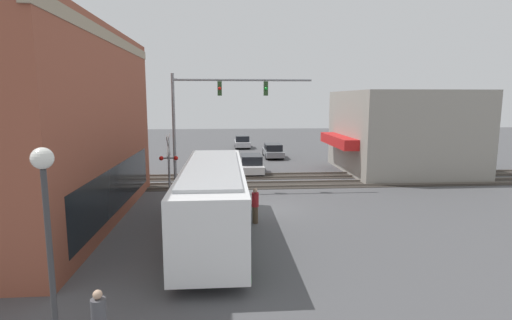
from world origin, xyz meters
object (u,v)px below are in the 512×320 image
Objects in this scene: city_bus at (213,197)px; parked_car_grey at (273,151)px; parked_car_silver at (242,142)px; streetlamp at (49,245)px; pedestrian_near_bus at (255,205)px; parked_car_white at (251,164)px; crossing_signal at (169,158)px.

city_bus reaches higher than parked_car_grey.
parked_car_silver is at bearing 18.21° from parked_car_grey.
parked_car_grey is at bearing -14.66° from streetlamp.
pedestrian_near_bus reaches higher than parked_car_grey.
parked_car_silver is at bearing -7.88° from streetlamp.
streetlamp reaches higher than parked_car_grey.
parked_car_silver reaches higher than parked_car_white.
parked_car_white is (6.90, -5.60, -1.59)m from crossing_signal.
parked_car_white is (23.82, -5.65, -2.28)m from streetlamp.
parked_car_white is at bearing -9.74° from city_bus.
crossing_signal is at bearing 37.73° from pedestrian_near_bus.
crossing_signal is at bearing 166.82° from parked_car_silver.
streetlamp reaches higher than crossing_signal.
parked_car_silver is 30.33m from pedestrian_near_bus.
streetlamp reaches higher than pedestrian_near_bus.
crossing_signal is 0.86× the size of parked_car_silver.
crossing_signal reaches higher than parked_car_silver.
parked_car_white is 17.02m from parked_car_silver.
parked_car_white is at bearing 180.00° from parked_car_silver.
parked_car_silver reaches higher than parked_car_grey.
city_bus is 15.41m from parked_car_white.
crossing_signal is (8.25, 3.00, 0.52)m from city_bus.
parked_car_white is 1.10× the size of parked_car_silver.
pedestrian_near_bus is (-30.32, 0.65, 0.18)m from parked_car_silver.
streetlamp is 11.84m from pedestrian_near_bus.
city_bus is 2.25× the size of streetlamp.
parked_car_white is 13.32m from pedestrian_near_bus.
crossing_signal is 24.62m from parked_car_silver.
parked_car_silver is (8.51, 2.80, 0.03)m from parked_car_grey.
parked_car_white is at bearing 161.79° from parked_car_grey.
parked_car_white is 8.96m from parked_car_grey.
parked_car_grey is at bearing -12.86° from city_bus.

